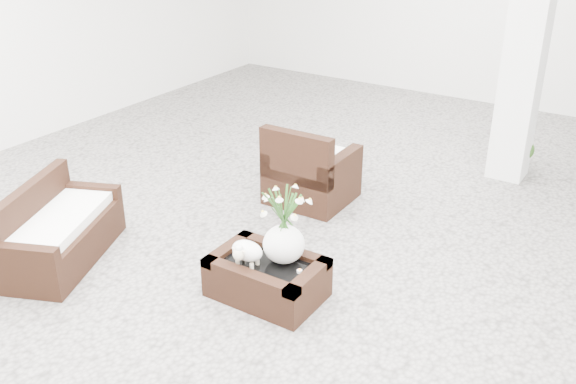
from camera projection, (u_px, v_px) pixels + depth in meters
The scene contains 9 objects.
ground at pixel (294, 248), 6.05m from camera, with size 11.00×11.00×0.00m, color gray.
column at pixel (530, 24), 6.84m from camera, with size 0.40×0.40×3.50m, color white.
coffee_table at pixel (267, 279), 5.27m from camera, with size 0.90×0.60×0.31m, color black.
sheep_figurine at pixel (247, 253), 5.15m from camera, with size 0.28×0.23×0.21m, color white.
planter_narcissus at pixel (284, 217), 5.06m from camera, with size 0.44×0.44×0.80m, color white, non-canonical shape.
tealight at pixel (300, 271), 5.07m from camera, with size 0.04×0.04×0.03m, color white.
armchair at pixel (312, 162), 6.81m from camera, with size 0.81×0.78×0.87m, color black.
loveseat at pixel (59, 225), 5.72m from camera, with size 1.31×0.63×0.70m, color black.
topiary at pixel (516, 114), 7.47m from camera, with size 0.37×0.37×1.38m, color #284C18, non-canonical shape.
Camera 1 is at (2.79, -4.44, 3.06)m, focal length 40.10 mm.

